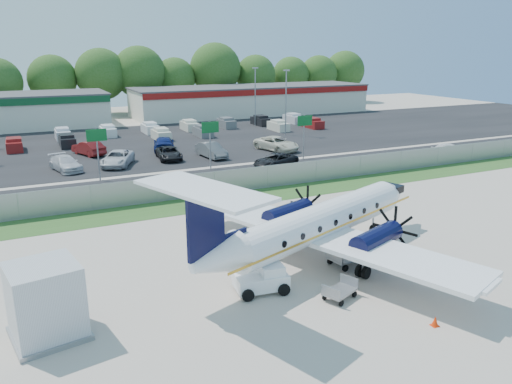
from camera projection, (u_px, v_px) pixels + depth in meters
name	position (u px, v px, depth m)	size (l,w,h in m)	color
ground	(299.00, 254.00, 29.96)	(170.00, 170.00, 0.00)	#C0B1A3
grass_verge	(224.00, 201.00, 40.36)	(170.00, 4.00, 0.02)	#2D561E
access_road	(196.00, 181.00, 46.42)	(170.00, 8.00, 0.02)	black
parking_lot	(143.00, 144.00, 64.62)	(170.00, 32.00, 0.02)	black
perimeter_fence	(215.00, 183.00, 41.81)	(120.00, 0.06, 1.99)	gray
building_east	(252.00, 100.00, 93.75)	(44.40, 12.40, 5.24)	silver
sign_left	(97.00, 143.00, 45.49)	(1.80, 0.26, 5.00)	gray
sign_mid	(210.00, 134.00, 50.06)	(1.80, 0.26, 5.00)	gray
sign_right	(304.00, 127.00, 54.63)	(1.80, 0.26, 5.00)	gray
light_pole_ne	(286.00, 98.00, 69.75)	(0.90, 0.35, 9.09)	gray
light_pole_se	(255.00, 93.00, 78.42)	(0.90, 0.35, 9.09)	gray
tree_line	(100.00, 114.00, 94.08)	(112.00, 6.00, 14.00)	#284F17
aircraft	(318.00, 222.00, 28.35)	(19.65, 19.13, 6.05)	white
pushback_tug	(263.00, 278.00, 25.20)	(2.79, 2.17, 1.41)	white
baggage_cart_near	(340.00, 291.00, 24.46)	(2.00, 1.63, 0.91)	gray
baggage_cart_far	(348.00, 256.00, 28.30)	(2.37, 1.65, 1.15)	gray
service_container	(46.00, 304.00, 20.97)	(3.41, 3.41, 3.27)	silver
cone_port_wing	(435.00, 321.00, 22.09)	(0.33, 0.33, 0.47)	red
cone_starboard_wing	(238.00, 187.00, 43.54)	(0.40, 0.40, 0.57)	red
road_car_mid	(276.00, 167.00, 51.80)	(2.39, 5.19, 1.44)	black
road_car_east	(449.00, 155.00, 57.61)	(1.73, 4.29, 1.46)	silver
parked_car_a	(66.00, 171.00, 50.35)	(2.10, 5.16, 1.50)	silver
parked_car_b	(118.00, 166.00, 52.54)	(2.59, 5.62, 1.56)	silver
parked_car_c	(169.00, 159.00, 55.45)	(2.35, 5.10, 1.42)	black
parked_car_d	(211.00, 157.00, 56.52)	(1.78, 5.09, 1.68)	#595B5E
parked_car_e	(276.00, 151.00, 60.33)	(2.79, 6.05, 1.68)	beige
parked_car_f	(89.00, 155.00, 57.76)	(1.75, 5.01, 1.65)	maroon
parked_car_g	(164.00, 151.00, 60.26)	(2.37, 5.82, 1.69)	navy
far_parking_rows	(134.00, 138.00, 68.95)	(56.00, 10.00, 1.60)	gray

